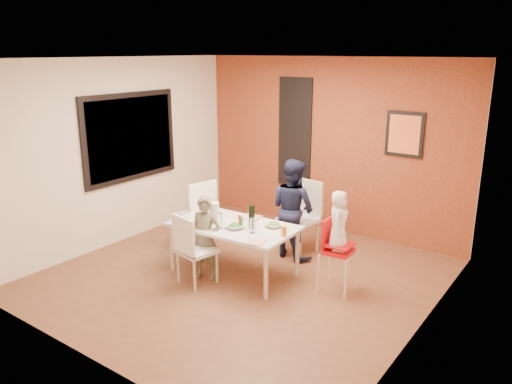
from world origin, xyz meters
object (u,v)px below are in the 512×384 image
Objects in this scene: dining_table at (234,229)px; chair_near at (191,246)px; chair_far at (303,212)px; high_chair at (336,248)px; toddler at (339,220)px; child_far at (293,209)px; child_near at (205,238)px; chair_left at (198,211)px; wine_bottle at (252,217)px; paper_towel_roll at (214,213)px.

chair_near is (-0.21, -0.56, -0.10)m from dining_table.
high_chair is (0.94, -0.82, -0.04)m from chair_far.
chair_far is at bearing 32.73° from toddler.
toddler is (0.96, -0.82, 0.31)m from chair_far.
child_far reaches higher than chair_near.
chair_near is 1.25× the size of toddler.
toddler reaches higher than child_near.
wine_bottle is (1.18, -0.31, 0.24)m from chair_left.
chair_near is at bearing -87.39° from paper_towel_roll.
child_near reaches higher than chair_left.
child_near is (-0.20, -0.32, -0.07)m from dining_table.
dining_table is 0.97m from child_far.
child_near is at bearing -141.94° from wine_bottle.
high_chair is at bearing 5.31° from child_near.
chair_near is at bearing 84.07° from child_far.
dining_table is 1.21m from chair_far.
dining_table is at bearing 102.68° from high_chair.
chair_near is at bearing -99.46° from chair_far.
chair_far reaches higher than paper_towel_roll.
paper_towel_roll is (-0.23, -0.09, 0.20)m from dining_table.
dining_table is at bearing -99.54° from chair_near.
child_far is at bearing 56.38° from high_chair.
child_near is 3.67× the size of wine_bottle.
dining_table is 1.81× the size of chair_near.
dining_table is at bearing 39.17° from child_near.
chair_far is 1.30m from toddler.
toddler is 2.63× the size of paper_towel_roll.
chair_far reaches higher than wine_bottle.
child_far is 0.89m from wine_bottle.
toddler reaches higher than chair_left.
child_far reaches higher than child_near.
chair_far is 0.96× the size of child_near.
toddler reaches higher than high_chair.
chair_left reaches higher than high_chair.
dining_table is 0.33m from wine_bottle.
high_chair is (1.48, 0.91, 0.03)m from chair_near.
chair_left is 0.95× the size of child_near.
chair_left is 0.85m from paper_towel_roll.
toddler reaches higher than paper_towel_roll.
chair_near is 0.88× the size of chair_left.
toddler is (0.02, 0.00, 0.35)m from high_chair.
chair_left is (-0.92, 0.35, -0.03)m from dining_table.
wine_bottle is at bearing 14.73° from paper_towel_roll.
chair_left is 3.48× the size of wine_bottle.
child_far is at bearing 48.30° from child_near.
paper_towel_roll is at bearing -106.08° from chair_far.
paper_towel_roll is at bearing 103.69° from high_chair.
toddler is (2.21, 0.00, 0.31)m from chair_left.
child_far is 4.74× the size of wine_bottle.
toddler is at bearing 101.75° from chair_left.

